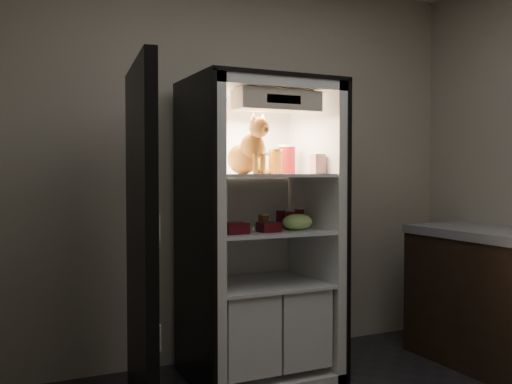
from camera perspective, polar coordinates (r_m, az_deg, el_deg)
room_shell at (r=2.46m, az=14.27°, el=9.40°), size 3.60×3.60×3.60m
refrigerator at (r=3.65m, az=0.10°, el=-6.00°), size 0.90×0.72×1.88m
fridge_door at (r=2.96m, az=-11.44°, el=-5.52°), size 0.17×0.87×1.85m
tabby_cat at (r=3.45m, az=-0.78°, el=4.08°), size 0.33×0.36×0.36m
parmesan_shaker at (r=3.58m, az=0.49°, el=3.17°), size 0.06×0.06×0.17m
mayo_tub at (r=3.73m, az=0.86°, el=2.90°), size 0.10×0.10×0.14m
salsa_jar at (r=3.57m, az=1.94°, el=3.07°), size 0.09×0.09×0.15m
pepper_jar at (r=3.78m, az=3.11°, el=3.30°), size 0.11×0.11×0.19m
cream_carton at (r=3.57m, az=6.18°, el=2.81°), size 0.07×0.07×0.12m
soda_can_a at (r=3.73m, az=2.49°, el=-2.67°), size 0.06×0.06×0.11m
soda_can_b at (r=3.75m, az=4.32°, el=-2.58°), size 0.07×0.07×0.12m
soda_can_c at (r=3.63m, az=3.46°, el=-2.79°), size 0.06×0.06×0.12m
condiment_jar at (r=3.59m, az=0.80°, el=-2.95°), size 0.07×0.07×0.10m
grape_bag at (r=3.56m, az=4.15°, el=-3.00°), size 0.20×0.15×0.10m
berry_box_left at (r=3.33m, az=-2.09°, el=-3.64°), size 0.13×0.13×0.07m
berry_box_right at (r=3.44m, az=1.27°, el=-3.53°), size 0.12×0.12×0.06m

